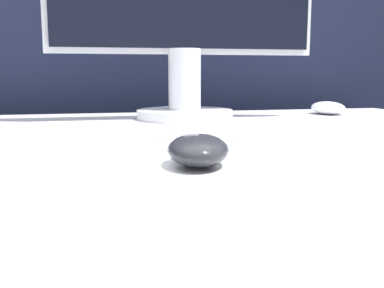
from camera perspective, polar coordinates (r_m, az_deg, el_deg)
name	(u,v)px	position (r m, az deg, el deg)	size (l,w,h in m)	color
partition_panel	(117,119)	(1.27, -9.55, 3.17)	(5.00, 0.03, 1.35)	black
computer_mouse_near	(198,150)	(0.48, 0.77, -0.75)	(0.08, 0.11, 0.03)	#232328
keyboard	(112,138)	(0.62, -10.08, 0.78)	(0.37, 0.17, 0.02)	silver
computer_mouse_far	(328,108)	(1.12, 16.88, 4.42)	(0.08, 0.11, 0.03)	white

